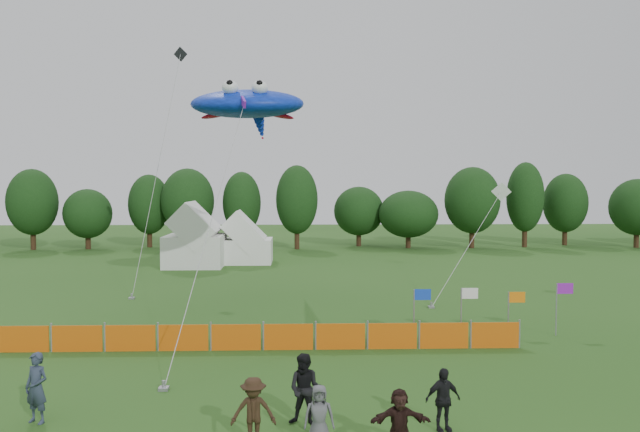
{
  "coord_description": "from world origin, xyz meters",
  "views": [
    {
      "loc": [
        -0.74,
        -16.39,
        6.37
      ],
      "look_at": [
        0.0,
        6.0,
        5.2
      ],
      "focal_mm": 35.0,
      "sensor_mm": 36.0,
      "label": 1
    }
  ],
  "objects_px": {
    "spectator_a": "(37,388)",
    "spectator_d": "(443,400)",
    "barrier_fence": "(262,337)",
    "spectator_c": "(253,412)",
    "tent_right": "(244,243)",
    "spectator_b": "(305,390)",
    "spectator_e": "(319,416)",
    "tent_left": "(195,240)",
    "stingray_kite": "(249,105)",
    "spectator_f": "(400,421)"
  },
  "relations": [
    {
      "from": "spectator_f",
      "to": "stingray_kite",
      "type": "bearing_deg",
      "value": 103.22
    },
    {
      "from": "spectator_d",
      "to": "spectator_e",
      "type": "relative_size",
      "value": 1.07
    },
    {
      "from": "tent_right",
      "to": "spectator_e",
      "type": "distance_m",
      "value": 35.54
    },
    {
      "from": "spectator_f",
      "to": "tent_right",
      "type": "bearing_deg",
      "value": 99.42
    },
    {
      "from": "spectator_a",
      "to": "spectator_b",
      "type": "relative_size",
      "value": 1.0
    },
    {
      "from": "spectator_a",
      "to": "tent_right",
      "type": "bearing_deg",
      "value": 107.69
    },
    {
      "from": "tent_right",
      "to": "tent_left",
      "type": "bearing_deg",
      "value": -150.92
    },
    {
      "from": "barrier_fence",
      "to": "stingray_kite",
      "type": "height_order",
      "value": "stingray_kite"
    },
    {
      "from": "tent_right",
      "to": "spectator_a",
      "type": "bearing_deg",
      "value": -94.41
    },
    {
      "from": "tent_left",
      "to": "spectator_e",
      "type": "distance_m",
      "value": 34.28
    },
    {
      "from": "spectator_c",
      "to": "spectator_e",
      "type": "relative_size",
      "value": 1.11
    },
    {
      "from": "spectator_b",
      "to": "stingray_kite",
      "type": "relative_size",
      "value": 0.08
    },
    {
      "from": "tent_left",
      "to": "stingray_kite",
      "type": "relative_size",
      "value": 0.2
    },
    {
      "from": "spectator_f",
      "to": "stingray_kite",
      "type": "distance_m",
      "value": 22.41
    },
    {
      "from": "tent_right",
      "to": "spectator_d",
      "type": "relative_size",
      "value": 2.75
    },
    {
      "from": "spectator_d",
      "to": "stingray_kite",
      "type": "bearing_deg",
      "value": 95.99
    },
    {
      "from": "spectator_c",
      "to": "barrier_fence",
      "type": "bearing_deg",
      "value": 91.22
    },
    {
      "from": "tent_right",
      "to": "spectator_b",
      "type": "distance_m",
      "value": 34.08
    },
    {
      "from": "barrier_fence",
      "to": "spectator_e",
      "type": "bearing_deg",
      "value": -77.92
    },
    {
      "from": "spectator_d",
      "to": "spectator_f",
      "type": "xyz_separation_m",
      "value": [
        -1.33,
        -1.29,
        -0.05
      ]
    },
    {
      "from": "barrier_fence",
      "to": "spectator_e",
      "type": "relative_size",
      "value": 13.01
    },
    {
      "from": "spectator_a",
      "to": "spectator_d",
      "type": "relative_size",
      "value": 1.15
    },
    {
      "from": "spectator_b",
      "to": "spectator_d",
      "type": "xyz_separation_m",
      "value": [
        3.53,
        -0.51,
        -0.13
      ]
    },
    {
      "from": "spectator_a",
      "to": "stingray_kite",
      "type": "xyz_separation_m",
      "value": [
        4.27,
        17.31,
        9.62
      ]
    },
    {
      "from": "spectator_a",
      "to": "spectator_b",
      "type": "distance_m",
      "value": 7.16
    },
    {
      "from": "tent_left",
      "to": "tent_right",
      "type": "bearing_deg",
      "value": 29.08
    },
    {
      "from": "barrier_fence",
      "to": "stingray_kite",
      "type": "distance_m",
      "value": 14.42
    },
    {
      "from": "spectator_a",
      "to": "stingray_kite",
      "type": "height_order",
      "value": "stingray_kite"
    },
    {
      "from": "spectator_a",
      "to": "stingray_kite",
      "type": "relative_size",
      "value": 0.08
    },
    {
      "from": "tent_left",
      "to": "spectator_f",
      "type": "distance_m",
      "value": 35.16
    },
    {
      "from": "tent_right",
      "to": "spectator_e",
      "type": "height_order",
      "value": "tent_right"
    },
    {
      "from": "barrier_fence",
      "to": "spectator_d",
      "type": "bearing_deg",
      "value": -57.29
    },
    {
      "from": "tent_right",
      "to": "spectator_c",
      "type": "xyz_separation_m",
      "value": [
        3.3,
        -35.08,
        -0.75
      ]
    },
    {
      "from": "stingray_kite",
      "to": "spectator_c",
      "type": "bearing_deg",
      "value": -85.18
    },
    {
      "from": "barrier_fence",
      "to": "tent_right",
      "type": "bearing_deg",
      "value": 96.48
    },
    {
      "from": "spectator_b",
      "to": "spectator_f",
      "type": "height_order",
      "value": "spectator_b"
    },
    {
      "from": "spectator_a",
      "to": "spectator_f",
      "type": "distance_m",
      "value": 9.61
    },
    {
      "from": "spectator_a",
      "to": "spectator_d",
      "type": "distance_m",
      "value": 10.72
    },
    {
      "from": "tent_right",
      "to": "spectator_e",
      "type": "relative_size",
      "value": 2.94
    },
    {
      "from": "stingray_kite",
      "to": "spectator_f",
      "type": "bearing_deg",
      "value": -75.41
    },
    {
      "from": "spectator_c",
      "to": "spectator_e",
      "type": "bearing_deg",
      "value": -4.81
    },
    {
      "from": "spectator_b",
      "to": "spectator_d",
      "type": "relative_size",
      "value": 1.15
    },
    {
      "from": "tent_left",
      "to": "stingray_kite",
      "type": "xyz_separation_m",
      "value": [
        5.29,
        -14.07,
        8.57
      ]
    },
    {
      "from": "tent_right",
      "to": "spectator_c",
      "type": "height_order",
      "value": "tent_right"
    },
    {
      "from": "spectator_e",
      "to": "tent_left",
      "type": "bearing_deg",
      "value": 102.6
    },
    {
      "from": "spectator_f",
      "to": "tent_left",
      "type": "bearing_deg",
      "value": 105.78
    },
    {
      "from": "barrier_fence",
      "to": "spectator_c",
      "type": "relative_size",
      "value": 11.7
    },
    {
      "from": "tent_left",
      "to": "spectator_a",
      "type": "distance_m",
      "value": 31.41
    },
    {
      "from": "spectator_e",
      "to": "stingray_kite",
      "type": "distance_m",
      "value": 21.73
    },
    {
      "from": "spectator_d",
      "to": "spectator_f",
      "type": "distance_m",
      "value": 1.85
    }
  ]
}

